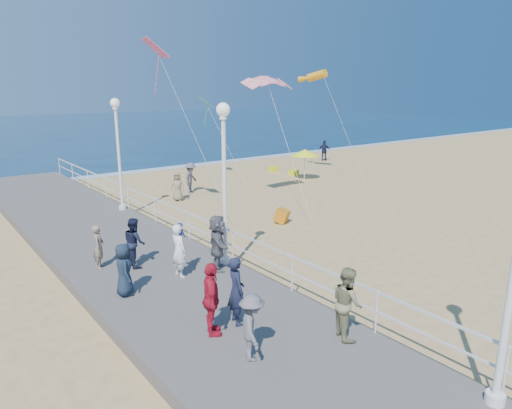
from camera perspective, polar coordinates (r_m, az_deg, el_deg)
ground at (r=19.07m, az=9.69°, el=-4.70°), size 160.00×160.00×0.00m
ocean at (r=78.49m, az=-28.12°, el=8.12°), size 160.00×90.00×0.05m
surf_line at (r=35.77m, az=-15.21°, el=3.93°), size 160.00×1.20×0.04m
boardwalk at (r=14.71m, az=-10.84°, el=-9.79°), size 5.00×44.00×0.40m
railing at (r=15.49m, az=-2.93°, el=-4.12°), size 0.05×42.00×0.55m
lamp_post_mid at (r=14.74m, az=-4.01°, el=4.59°), size 0.44×0.44×5.32m
lamp_post_far at (r=22.71m, az=-16.88°, el=7.41°), size 0.44×0.44×5.32m
woman_holding_toddler at (r=14.42m, az=-9.62°, el=-5.71°), size 0.46×0.66×1.70m
toddler_held at (r=14.48m, az=-9.45°, el=-3.86°), size 0.36×0.44×0.85m
spectator_0 at (r=11.51m, az=-2.49°, el=-10.69°), size 0.57×0.73×1.76m
spectator_1 at (r=11.14m, az=11.33°, el=-11.91°), size 0.96×1.04×1.73m
spectator_2 at (r=10.14m, az=-0.52°, el=-15.09°), size 0.96×1.13×1.51m
spectator_3 at (r=11.03m, az=-5.60°, el=-11.74°), size 0.87×1.15×1.81m
spectator_4 at (r=13.54m, az=-16.19°, el=-7.83°), size 0.63×0.83×1.54m
spectator_5 at (r=14.79m, az=-4.83°, el=-4.76°), size 1.28×1.77×1.84m
spectator_6 at (r=15.81m, az=-19.05°, el=-5.00°), size 0.57×0.63×1.46m
spectator_7 at (r=15.60m, az=-14.95°, el=-4.57°), size 0.69×0.85×1.65m
beach_walker_a at (r=27.77m, az=-8.16°, el=3.29°), size 1.37×1.23×1.84m
beach_walker_b at (r=40.54m, az=8.54°, el=6.68°), size 1.03×1.07×1.79m
beach_walker_c at (r=25.93m, az=-9.78°, el=2.22°), size 0.94×0.92×1.64m
box_kite at (r=21.37m, az=3.25°, el=-1.60°), size 0.82×0.88×0.74m
beach_umbrella at (r=31.47m, az=6.14°, el=6.46°), size 1.90×1.90×2.14m
beach_chair_left at (r=34.87m, az=2.20°, el=4.45°), size 0.55×0.55×0.40m
beach_chair_right at (r=33.52m, az=4.74°, el=4.02°), size 0.55×0.55×0.40m
kite_parafoil at (r=24.48m, az=1.56°, el=15.31°), size 3.00×0.94×0.65m
kite_windsock at (r=32.70m, az=7.63°, el=15.67°), size 0.97×2.45×1.03m
kite_diamond_pink at (r=21.68m, az=-12.46°, el=18.56°), size 1.27×1.47×0.82m
kite_diamond_green at (r=31.61m, az=-6.34°, el=12.65°), size 1.25×1.34×0.65m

